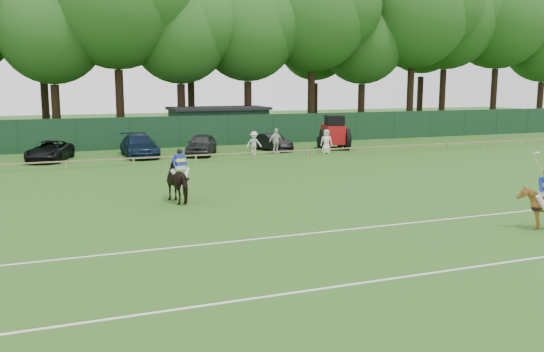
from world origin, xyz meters
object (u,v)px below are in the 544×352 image
horse_dark (180,181)px  spectator_mid (276,141)px  sedan_navy (139,146)px  hatch_grey (201,144)px  utility_shed (218,124)px  polo_ball (303,235)px  spectator_left (254,143)px  tractor (334,133)px  suv_black (50,151)px  estate_black (272,142)px  horse_chestnut (544,208)px  spectator_right (326,142)px

horse_dark → spectator_mid: spectator_mid is taller
sedan_navy → hatch_grey: sedan_navy is taller
sedan_navy → utility_shed: size_ratio=0.63×
hatch_grey → polo_ball: hatch_grey is taller
spectator_mid → utility_shed: (-1.49, 9.82, 0.61)m
spectator_left → tractor: (6.98, 1.19, 0.40)m
suv_black → spectator_mid: bearing=10.2°
estate_black → tractor: bearing=-23.6°
hatch_grey → horse_chestnut: bearing=-52.7°
sedan_navy → tractor: size_ratio=1.48×
horse_chestnut → estate_black: size_ratio=0.41×
horse_chestnut → sedan_navy: (-10.23, 25.81, -0.02)m
horse_dark → hatch_grey: bearing=-120.9°
estate_black → spectator_mid: bearing=-116.6°
hatch_grey → spectator_left: bearing=2.5°
spectator_mid → utility_shed: utility_shed is taller
spectator_left → tractor: tractor is taller
estate_black → polo_ball: size_ratio=43.06×
spectator_left → horse_dark: bearing=-115.8°
suv_black → hatch_grey: 10.18m
horse_dark → sedan_navy: size_ratio=0.40×
polo_ball → estate_black: bearing=71.1°
sedan_navy → polo_ball: (1.95, -23.54, -0.72)m
suv_black → spectator_right: bearing=8.3°
hatch_grey → suv_black: bearing=-159.8°
spectator_right → spectator_mid: bearing=-175.3°
horse_chestnut → sedan_navy: bearing=-84.0°
sedan_navy → utility_shed: (7.98, 7.70, 0.77)m
estate_black → spectator_mid: size_ratio=2.09×
spectator_mid → spectator_right: spectator_mid is taller
sedan_navy → tractor: bearing=-5.3°
suv_black → spectator_left: size_ratio=2.79×
spectator_right → tractor: size_ratio=0.49×
horse_chestnut → hatch_grey: (-5.97, 25.04, -0.02)m
horse_dark → spectator_left: (8.44, 14.21, -0.06)m
hatch_grey → utility_shed: bearing=90.2°
sedan_navy → horse_chestnut: bearing=-69.9°
hatch_grey → estate_black: hatch_grey is taller
suv_black → utility_shed: size_ratio=0.56×
suv_black → tractor: 20.68m
estate_black → spectator_left: (-2.21, -2.11, 0.21)m
spectator_right → polo_ball: bearing=-96.6°
estate_black → polo_ball: bearing=-121.5°
spectator_left → sedan_navy: bearing=169.4°
spectator_right → utility_shed: size_ratio=0.21×
suv_black → hatch_grey: size_ratio=1.06×
horse_dark → spectator_right: size_ratio=1.22×
horse_dark → sedan_navy: horse_dark is taller
suv_black → spectator_left: 13.83m
horse_chestnut → tractor: tractor is taller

